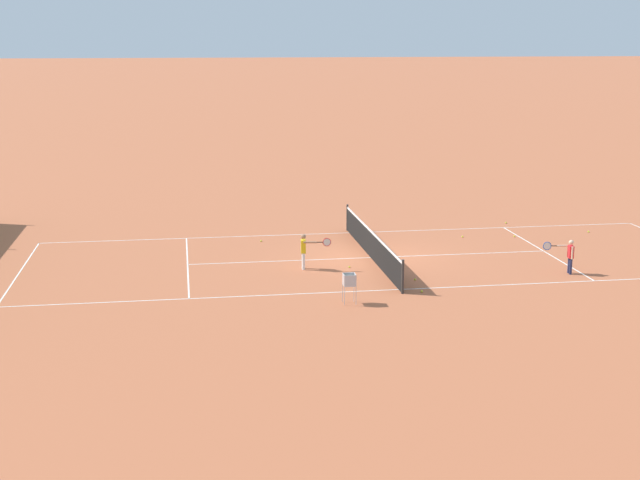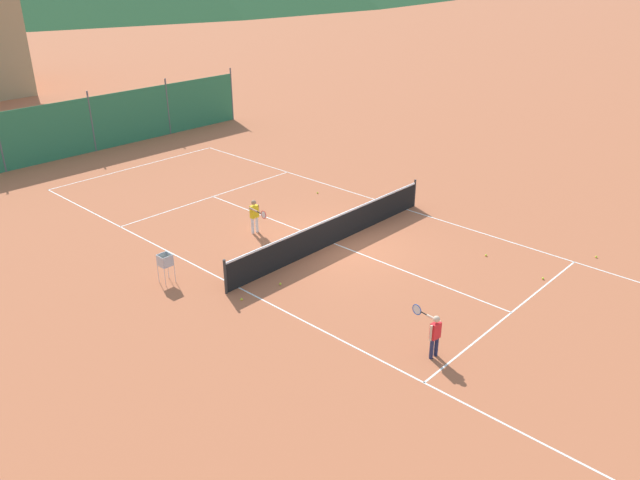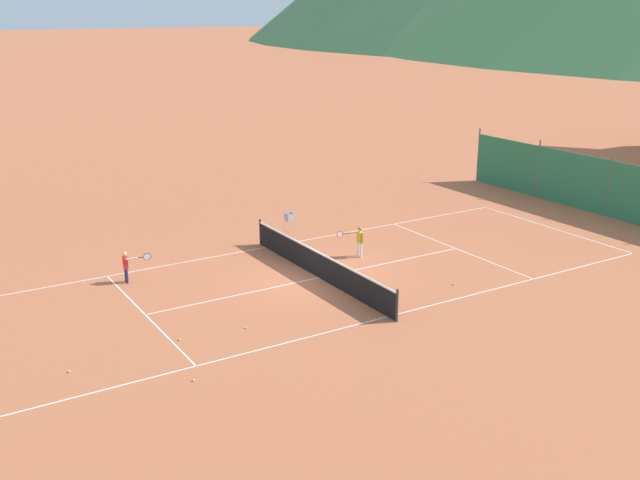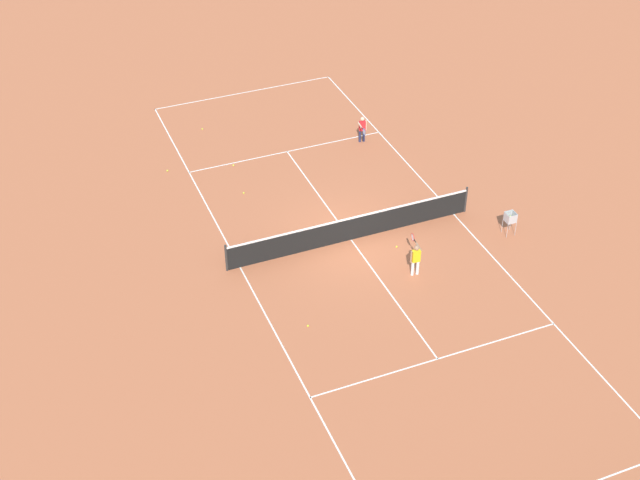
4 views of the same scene
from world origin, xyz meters
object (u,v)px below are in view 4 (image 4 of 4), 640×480
at_px(tennis_net, 351,228).
at_px(tennis_ball_mid_court, 202,129).
at_px(tennis_ball_far_corner, 167,171).
at_px(tennis_ball_by_net_right, 397,247).
at_px(ball_hopper, 511,219).
at_px(tennis_ball_alley_right, 233,165).
at_px(tennis_ball_near_corner, 455,202).
at_px(player_near_baseline, 362,128).
at_px(tennis_ball_by_net_left, 244,193).
at_px(player_far_service, 416,257).
at_px(tennis_ball_alley_left, 308,326).
at_px(tennis_ball_service_box, 421,208).

height_order(tennis_net, tennis_ball_mid_court, tennis_net).
bearing_deg(tennis_net, tennis_ball_far_corner, -54.35).
relative_size(tennis_ball_by_net_right, ball_hopper, 0.07).
bearing_deg(tennis_net, tennis_ball_mid_court, -74.04).
relative_size(tennis_ball_far_corner, tennis_ball_alley_right, 1.00).
bearing_deg(tennis_ball_far_corner, tennis_ball_alley_right, 166.69).
xyz_separation_m(tennis_ball_near_corner, ball_hopper, (-0.80, 2.41, 0.62)).
bearing_deg(player_near_baseline, tennis_net, 62.35).
bearing_deg(tennis_ball_far_corner, tennis_ball_by_net_left, 131.10).
relative_size(tennis_net, player_near_baseline, 8.10).
xyz_separation_m(player_far_service, tennis_ball_by_net_right, (-0.08, -1.50, -0.67)).
xyz_separation_m(tennis_ball_mid_court, tennis_ball_by_net_right, (-3.97, 10.42, 0.00)).
distance_m(tennis_ball_alley_left, tennis_ball_near_corner, 8.67).
distance_m(tennis_ball_near_corner, tennis_ball_alley_right, 8.84).
bearing_deg(ball_hopper, player_far_service, 10.04).
bearing_deg(tennis_ball_alley_right, tennis_ball_mid_court, -83.95).
distance_m(player_far_service, tennis_ball_service_box, 3.88).
xyz_separation_m(tennis_ball_alley_left, tennis_ball_mid_court, (-0.37, -13.01, 0.00)).
bearing_deg(tennis_ball_service_box, tennis_ball_far_corner, -36.87).
height_order(tennis_ball_service_box, tennis_ball_mid_court, same).
xyz_separation_m(tennis_ball_alley_right, tennis_ball_by_net_right, (-3.63, 7.20, 0.00)).
xyz_separation_m(player_far_service, tennis_ball_alley_right, (3.55, -8.71, -0.67)).
height_order(tennis_ball_by_net_right, ball_hopper, ball_hopper).
distance_m(tennis_ball_far_corner, ball_hopper, 13.32).
distance_m(player_near_baseline, tennis_ball_by_net_left, 6.00).
xyz_separation_m(player_near_baseline, tennis_ball_far_corner, (7.97, -0.84, -0.63)).
bearing_deg(tennis_ball_near_corner, tennis_ball_alley_right, -39.09).
bearing_deg(tennis_ball_alley_right, tennis_net, 110.79).
relative_size(tennis_ball_alley_left, tennis_ball_by_net_right, 1.00).
height_order(tennis_ball_alley_left, tennis_ball_by_net_left, same).
height_order(player_far_service, tennis_ball_alley_left, player_far_service).
distance_m(player_far_service, tennis_ball_alley_left, 4.45).
relative_size(tennis_net, tennis_ball_service_box, 139.09).
xyz_separation_m(tennis_ball_by_net_left, ball_hopper, (-7.90, 5.97, 0.62)).
relative_size(player_near_baseline, tennis_ball_mid_court, 17.17).
bearing_deg(tennis_ball_alley_left, tennis_ball_near_corner, -150.85).
bearing_deg(ball_hopper, player_near_baseline, -74.11).
xyz_separation_m(tennis_ball_service_box, tennis_ball_mid_court, (5.86, -8.65, 0.00)).
xyz_separation_m(player_far_service, tennis_ball_alley_left, (4.26, 1.09, -0.67)).
xyz_separation_m(player_near_baseline, tennis_ball_by_net_left, (5.70, 1.76, -0.63)).
xyz_separation_m(tennis_net, tennis_ball_far_corner, (4.86, -6.78, -0.47)).
bearing_deg(player_far_service, ball_hopper, -169.96).
bearing_deg(ball_hopper, tennis_ball_far_corner, -40.12).
relative_size(tennis_ball_by_net_left, tennis_ball_alley_right, 1.00).
xyz_separation_m(player_near_baseline, ball_hopper, (-2.20, 7.73, -0.01)).
bearing_deg(tennis_ball_service_box, ball_hopper, 130.04).
distance_m(tennis_ball_by_net_left, tennis_ball_by_net_right, 6.48).
bearing_deg(tennis_ball_far_corner, tennis_ball_alley_left, 99.85).
xyz_separation_m(tennis_ball_alley_left, tennis_ball_far_corner, (1.80, -10.39, 0.00)).
xyz_separation_m(player_near_baseline, tennis_ball_alley_left, (6.17, 9.55, -0.63)).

